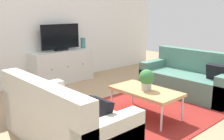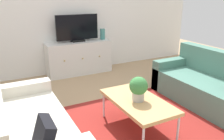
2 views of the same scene
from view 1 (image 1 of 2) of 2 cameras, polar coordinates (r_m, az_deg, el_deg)
The scene contains 10 objects.
ground_plane at distance 4.25m, azimuth 5.22°, elevation -8.89°, with size 10.00×10.00×0.00m, color tan.
wall_back at distance 5.96m, azimuth -13.28°, elevation 10.49°, with size 6.40×0.12×2.70m, color white.
area_rug at distance 4.15m, azimuth 6.77°, elevation -9.36°, with size 2.50×1.90×0.01m, color maroon.
couch_left_side at distance 3.22m, azimuth -11.04°, elevation -11.26°, with size 0.83×1.75×0.82m.
couch_right_side at distance 5.21m, azimuth 16.83°, elevation -2.04°, with size 0.83×1.75×0.82m.
coffee_table at distance 3.93m, azimuth 7.37°, elevation -4.70°, with size 0.57×1.05×0.42m.
potted_plant at distance 3.86m, azimuth 7.57°, elevation -1.90°, with size 0.23×0.23×0.31m.
tv_console at distance 5.88m, azimuth -10.80°, elevation 0.78°, with size 1.40×0.47×0.71m.
flat_screen_tv at distance 5.79m, azimuth -11.18°, elevation 6.99°, with size 0.92×0.16×0.57m.
glass_vase at distance 6.12m, azimuth -6.35°, elevation 5.92°, with size 0.11×0.11×0.24m, color teal.
Camera 1 is at (-2.94, -2.63, 1.59)m, focal length 41.84 mm.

